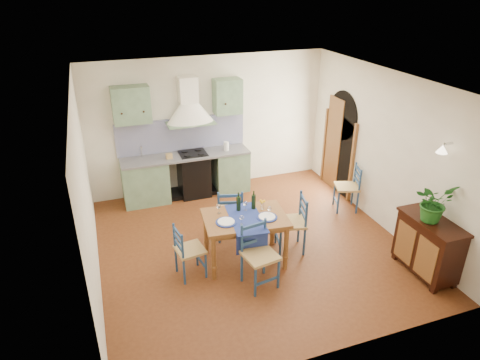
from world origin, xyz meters
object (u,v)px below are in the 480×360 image
dining_table (245,222)px  chair_near (259,255)px  sideboard (428,245)px  potted_plant (434,202)px

dining_table → chair_near: dining_table is taller
chair_near → sideboard: size_ratio=0.94×
dining_table → sideboard: dining_table is taller
dining_table → potted_plant: potted_plant is taller
chair_near → potted_plant: size_ratio=1.66×
sideboard → potted_plant: bearing=139.9°
potted_plant → dining_table: bearing=154.6°
sideboard → chair_near: bearing=166.4°
chair_near → dining_table: bearing=89.5°
dining_table → sideboard: bearing=-25.7°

